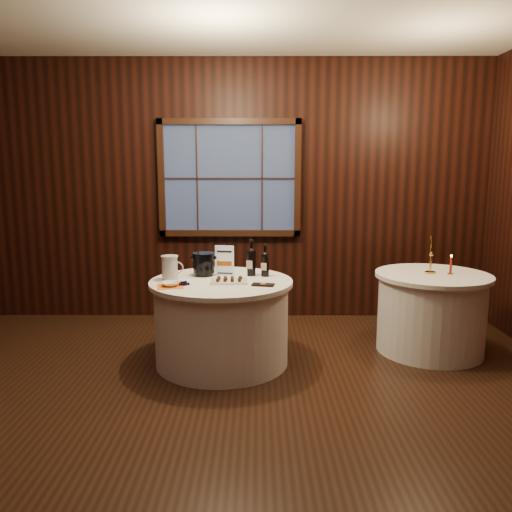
{
  "coord_description": "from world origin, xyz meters",
  "views": [
    {
      "loc": [
        0.33,
        -3.36,
        1.74
      ],
      "look_at": [
        0.31,
        0.9,
        1.01
      ],
      "focal_mm": 35.0,
      "sensor_mm": 36.0,
      "label": 1
    }
  ],
  "objects_px": {
    "main_table": "(222,321)",
    "port_bottle_right": "(265,262)",
    "chocolate_plate": "(229,280)",
    "cracker_bowl": "(170,284)",
    "ice_bucket": "(204,264)",
    "side_table": "(431,312)",
    "chocolate_box": "(263,285)",
    "glass_pitcher": "(170,268)",
    "red_candle": "(451,267)",
    "grape_bunch": "(184,284)",
    "sign_stand": "(225,264)",
    "brass_candlestick": "(431,260)",
    "port_bottle_left": "(251,260)"
  },
  "relations": [
    {
      "from": "chocolate_plate",
      "to": "glass_pitcher",
      "type": "xyz_separation_m",
      "value": [
        -0.53,
        0.11,
        0.09
      ]
    },
    {
      "from": "main_table",
      "to": "port_bottle_right",
      "type": "bearing_deg",
      "value": 23.67
    },
    {
      "from": "main_table",
      "to": "cracker_bowl",
      "type": "bearing_deg",
      "value": -149.6
    },
    {
      "from": "port_bottle_right",
      "to": "main_table",
      "type": "bearing_deg",
      "value": -134.63
    },
    {
      "from": "main_table",
      "to": "grape_bunch",
      "type": "relative_size",
      "value": 8.43
    },
    {
      "from": "side_table",
      "to": "sign_stand",
      "type": "height_order",
      "value": "sign_stand"
    },
    {
      "from": "sign_stand",
      "to": "brass_candlestick",
      "type": "bearing_deg",
      "value": 11.21
    },
    {
      "from": "main_table",
      "to": "glass_pitcher",
      "type": "xyz_separation_m",
      "value": [
        -0.46,
        0.02,
        0.49
      ]
    },
    {
      "from": "glass_pitcher",
      "to": "main_table",
      "type": "bearing_deg",
      "value": 4.11
    },
    {
      "from": "side_table",
      "to": "port_bottle_left",
      "type": "distance_m",
      "value": 1.82
    },
    {
      "from": "port_bottle_right",
      "to": "red_candle",
      "type": "relative_size",
      "value": 1.59
    },
    {
      "from": "sign_stand",
      "to": "grape_bunch",
      "type": "distance_m",
      "value": 0.56
    },
    {
      "from": "ice_bucket",
      "to": "chocolate_plate",
      "type": "distance_m",
      "value": 0.4
    },
    {
      "from": "main_table",
      "to": "sign_stand",
      "type": "height_order",
      "value": "sign_stand"
    },
    {
      "from": "sign_stand",
      "to": "grape_bunch",
      "type": "height_order",
      "value": "sign_stand"
    },
    {
      "from": "port_bottle_right",
      "to": "cracker_bowl",
      "type": "relative_size",
      "value": 2.08
    },
    {
      "from": "sign_stand",
      "to": "cracker_bowl",
      "type": "distance_m",
      "value": 0.65
    },
    {
      "from": "port_bottle_right",
      "to": "sign_stand",
      "type": "bearing_deg",
      "value": -167.7
    },
    {
      "from": "side_table",
      "to": "brass_candlestick",
      "type": "distance_m",
      "value": 0.51
    },
    {
      "from": "port_bottle_left",
      "to": "cracker_bowl",
      "type": "height_order",
      "value": "port_bottle_left"
    },
    {
      "from": "port_bottle_left",
      "to": "red_candle",
      "type": "relative_size",
      "value": 1.8
    },
    {
      "from": "chocolate_plate",
      "to": "cracker_bowl",
      "type": "distance_m",
      "value": 0.51
    },
    {
      "from": "port_bottle_left",
      "to": "red_candle",
      "type": "distance_m",
      "value": 1.88
    },
    {
      "from": "side_table",
      "to": "brass_candlestick",
      "type": "xyz_separation_m",
      "value": [
        -0.03,
        0.01,
        0.51
      ]
    },
    {
      "from": "port_bottle_left",
      "to": "glass_pitcher",
      "type": "height_order",
      "value": "port_bottle_left"
    },
    {
      "from": "cracker_bowl",
      "to": "red_candle",
      "type": "relative_size",
      "value": 0.76
    },
    {
      "from": "chocolate_plate",
      "to": "red_candle",
      "type": "distance_m",
      "value": 2.1
    },
    {
      "from": "chocolate_box",
      "to": "ice_bucket",
      "type": "bearing_deg",
      "value": 155.08
    },
    {
      "from": "chocolate_box",
      "to": "grape_bunch",
      "type": "relative_size",
      "value": 1.24
    },
    {
      "from": "main_table",
      "to": "glass_pitcher",
      "type": "height_order",
      "value": "glass_pitcher"
    },
    {
      "from": "side_table",
      "to": "brass_candlestick",
      "type": "relative_size",
      "value": 2.97
    },
    {
      "from": "side_table",
      "to": "chocolate_box",
      "type": "height_order",
      "value": "chocolate_box"
    },
    {
      "from": "sign_stand",
      "to": "grape_bunch",
      "type": "relative_size",
      "value": 1.91
    },
    {
      "from": "port_bottle_right",
      "to": "glass_pitcher",
      "type": "height_order",
      "value": "port_bottle_right"
    },
    {
      "from": "ice_bucket",
      "to": "port_bottle_right",
      "type": "bearing_deg",
      "value": -2.75
    },
    {
      "from": "port_bottle_left",
      "to": "glass_pitcher",
      "type": "distance_m",
      "value": 0.75
    },
    {
      "from": "main_table",
      "to": "brass_candlestick",
      "type": "bearing_deg",
      "value": 8.82
    },
    {
      "from": "port_bottle_right",
      "to": "glass_pitcher",
      "type": "xyz_separation_m",
      "value": [
        -0.85,
        -0.15,
        -0.02
      ]
    },
    {
      "from": "port_bottle_right",
      "to": "brass_candlestick",
      "type": "relative_size",
      "value": 0.83
    },
    {
      "from": "side_table",
      "to": "port_bottle_right",
      "type": "relative_size",
      "value": 3.56
    },
    {
      "from": "chocolate_box",
      "to": "red_candle",
      "type": "xyz_separation_m",
      "value": [
        1.77,
        0.46,
        0.07
      ]
    },
    {
      "from": "port_bottle_right",
      "to": "chocolate_plate",
      "type": "height_order",
      "value": "port_bottle_right"
    },
    {
      "from": "chocolate_plate",
      "to": "glass_pitcher",
      "type": "distance_m",
      "value": 0.55
    },
    {
      "from": "chocolate_plate",
      "to": "glass_pitcher",
      "type": "relative_size",
      "value": 1.51
    },
    {
      "from": "port_bottle_left",
      "to": "glass_pitcher",
      "type": "relative_size",
      "value": 1.57
    },
    {
      "from": "grape_bunch",
      "to": "ice_bucket",
      "type": "bearing_deg",
      "value": 72.71
    },
    {
      "from": "glass_pitcher",
      "to": "brass_candlestick",
      "type": "relative_size",
      "value": 0.6
    },
    {
      "from": "sign_stand",
      "to": "chocolate_box",
      "type": "relative_size",
      "value": 1.54
    },
    {
      "from": "glass_pitcher",
      "to": "red_candle",
      "type": "distance_m",
      "value": 2.61
    },
    {
      "from": "port_bottle_left",
      "to": "grape_bunch",
      "type": "bearing_deg",
      "value": -119.23
    }
  ]
}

